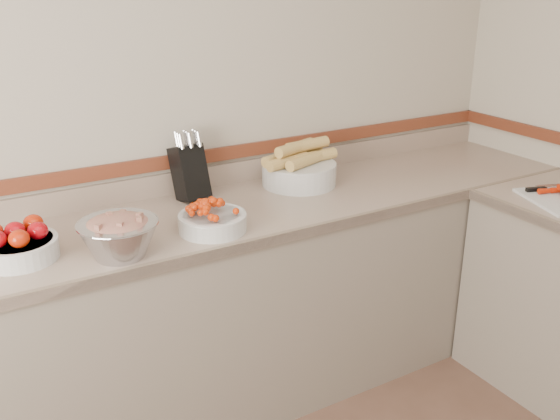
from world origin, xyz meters
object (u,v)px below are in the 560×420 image
tomato_bowl (18,244)px  rhubarb_bowl (119,235)px  corn_bowl (299,168)px  knife_block (190,171)px  cherry_tomato_bowl (212,219)px

tomato_bowl → rhubarb_bowl: bearing=-27.0°
rhubarb_bowl → tomato_bowl: bearing=153.0°
corn_bowl → rhubarb_bowl: 1.01m
knife_block → rhubarb_bowl: (-0.45, -0.43, -0.04)m
knife_block → corn_bowl: bearing=-9.3°
tomato_bowl → rhubarb_bowl: size_ratio=0.96×
tomato_bowl → rhubarb_bowl: rhubarb_bowl is taller
tomato_bowl → cherry_tomato_bowl: cherry_tomato_bowl is taller
tomato_bowl → cherry_tomato_bowl: (0.68, -0.11, -0.01)m
cherry_tomato_bowl → rhubarb_bowl: size_ratio=0.94×
cherry_tomato_bowl → corn_bowl: bearing=27.2°
knife_block → tomato_bowl: size_ratio=1.14×
corn_bowl → knife_block: bearing=170.7°
tomato_bowl → rhubarb_bowl: (0.31, -0.16, 0.03)m
knife_block → cherry_tomato_bowl: knife_block is taller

